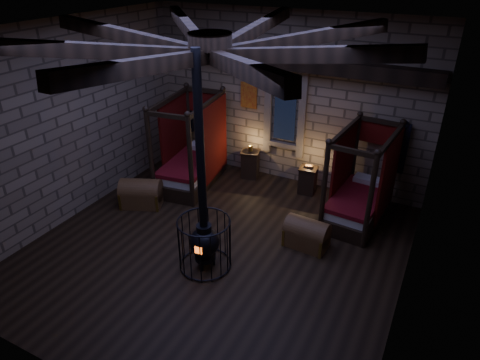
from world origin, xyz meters
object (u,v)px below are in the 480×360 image
at_px(bed_right, 359,198).
at_px(stove, 204,239).
at_px(trunk_left, 141,194).
at_px(trunk_right, 307,234).
at_px(bed_left, 192,163).

relative_size(bed_right, stove, 0.51).
xyz_separation_m(trunk_left, trunk_right, (3.98, 0.26, -0.02)).
distance_m(bed_left, trunk_right, 3.76).
height_order(bed_left, trunk_left, bed_left).
bearing_deg(trunk_left, bed_right, -2.11).
relative_size(bed_right, trunk_left, 1.91).
bearing_deg(trunk_right, bed_right, 70.42).
height_order(bed_right, stove, stove).
bearing_deg(trunk_right, bed_left, 164.07).
bearing_deg(stove, trunk_left, 146.91).
relative_size(bed_left, trunk_left, 2.10).
bearing_deg(bed_right, trunk_left, -154.21).
xyz_separation_m(bed_left, trunk_left, (-0.45, -1.52, -0.25)).
height_order(bed_right, trunk_left, bed_right).
relative_size(bed_left, trunk_right, 2.54).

